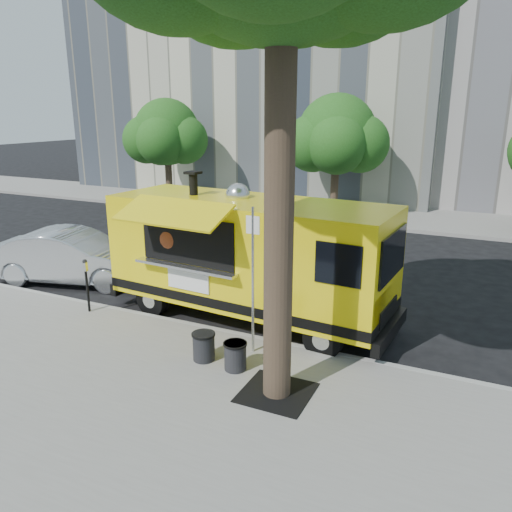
{
  "coord_description": "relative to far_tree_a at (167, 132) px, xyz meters",
  "views": [
    {
      "loc": [
        5.53,
        -9.92,
        4.91
      ],
      "look_at": [
        0.89,
        0.0,
        1.69
      ],
      "focal_mm": 35.0,
      "sensor_mm": 36.0,
      "label": 1
    }
  ],
  "objects": [
    {
      "name": "food_truck",
      "position": [
        10.58,
        -12.13,
        -2.15
      ],
      "size": [
        7.16,
        3.51,
        3.47
      ],
      "rotation": [
        0.0,
        0.0,
        -0.08
      ],
      "color": "yellow",
      "rests_on": "ground"
    },
    {
      "name": "sidewalk",
      "position": [
        10.0,
        -16.3,
        -3.7
      ],
      "size": [
        60.0,
        6.0,
        0.15
      ],
      "primitive_type": "cube",
      "color": "gray",
      "rests_on": "ground"
    },
    {
      "name": "curb",
      "position": [
        10.0,
        -13.23,
        -3.7
      ],
      "size": [
        60.0,
        0.14,
        0.16
      ],
      "primitive_type": "cube",
      "color": "#999993",
      "rests_on": "ground"
    },
    {
      "name": "sedan",
      "position": [
        4.77,
        -11.83,
        -3.0
      ],
      "size": [
        4.99,
        2.78,
        1.56
      ],
      "primitive_type": "imported",
      "rotation": [
        0.0,
        0.0,
        1.82
      ],
      "color": "silver",
      "rests_on": "ground"
    },
    {
      "name": "sign_post",
      "position": [
        11.55,
        -13.85,
        -1.93
      ],
      "size": [
        0.28,
        0.06,
        3.0
      ],
      "color": "silver",
      "rests_on": "sidewalk"
    },
    {
      "name": "parking_meter",
      "position": [
        7.0,
        -13.65,
        -2.79
      ],
      "size": [
        0.11,
        0.11,
        1.33
      ],
      "color": "black",
      "rests_on": "sidewalk"
    },
    {
      "name": "trash_bin_right",
      "position": [
        11.56,
        -14.66,
        -3.33
      ],
      "size": [
        0.46,
        0.46,
        0.55
      ],
      "color": "black",
      "rests_on": "sidewalk"
    },
    {
      "name": "tree_well",
      "position": [
        12.6,
        -15.1,
        -3.62
      ],
      "size": [
        1.2,
        1.2,
        0.02
      ],
      "primitive_type": "cube",
      "color": "black",
      "rests_on": "sidewalk"
    },
    {
      "name": "far_tree_a",
      "position": [
        0.0,
        0.0,
        0.0
      ],
      "size": [
        3.42,
        3.42,
        5.36
      ],
      "color": "#33261C",
      "rests_on": "far_sidewalk"
    },
    {
      "name": "far_tree_b",
      "position": [
        9.0,
        0.4,
        0.06
      ],
      "size": [
        3.6,
        3.6,
        5.5
      ],
      "color": "#33261C",
      "rests_on": "far_sidewalk"
    },
    {
      "name": "trash_bin_left",
      "position": [
        10.82,
        -14.58,
        -3.32
      ],
      "size": [
        0.47,
        0.47,
        0.56
      ],
      "color": "black",
      "rests_on": "sidewalk"
    },
    {
      "name": "far_sidewalk",
      "position": [
        10.0,
        1.2,
        -3.7
      ],
      "size": [
        60.0,
        5.0,
        0.15
      ],
      "primitive_type": "cube",
      "color": "gray",
      "rests_on": "ground"
    },
    {
      "name": "ground",
      "position": [
        10.0,
        -12.3,
        -3.78
      ],
      "size": [
        120.0,
        120.0,
        0.0
      ],
      "primitive_type": "plane",
      "color": "black",
      "rests_on": "ground"
    }
  ]
}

